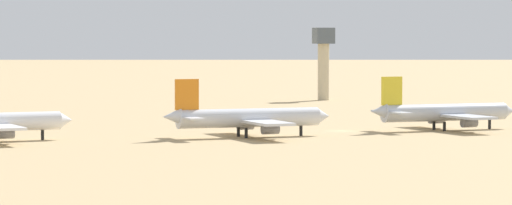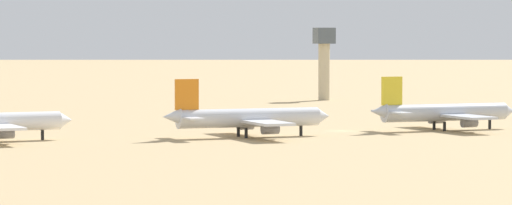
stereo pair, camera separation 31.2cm
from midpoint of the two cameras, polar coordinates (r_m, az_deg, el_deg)
ground at (r=270.33m, az=3.45°, el=-1.16°), size 4000.00×4000.00×0.00m
parked_jet_orange_2 at (r=253.22m, az=-0.40°, el=-0.63°), size 32.10×27.17×10.60m
parked_jet_yellow_3 at (r=273.68m, az=7.53°, el=-0.40°), size 31.72×26.94×10.48m
control_tower at (r=394.80m, az=2.71°, el=1.87°), size 5.20×5.20×20.23m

